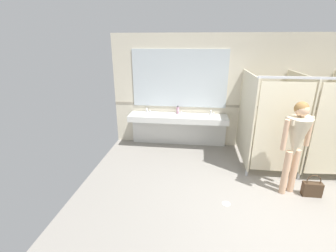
# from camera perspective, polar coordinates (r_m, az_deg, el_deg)

# --- Properties ---
(ground_plane) EXTENTS (7.02, 5.56, 0.10)m
(ground_plane) POSITION_cam_1_polar(r_m,az_deg,el_deg) (4.40, 25.83, -18.57)
(ground_plane) COLOR gray
(wall_back) EXTENTS (7.02, 0.12, 2.74)m
(wall_back) POSITION_cam_1_polar(r_m,az_deg,el_deg) (6.09, 20.65, 7.43)
(wall_back) COLOR beige
(wall_back) RESTS_ON ground_plane
(wall_back_tile_band) EXTENTS (7.02, 0.01, 0.06)m
(wall_back_tile_band) POSITION_cam_1_polar(r_m,az_deg,el_deg) (6.09, 20.42, 4.37)
(wall_back_tile_band) COLOR #9E937F
(wall_back_tile_band) RESTS_ON wall_back
(vanity_counter) EXTENTS (2.40, 0.53, 0.97)m
(vanity_counter) POSITION_cam_1_polar(r_m,az_deg,el_deg) (5.88, 2.46, 0.70)
(vanity_counter) COLOR silver
(vanity_counter) RESTS_ON ground_plane
(mirror_panel) EXTENTS (2.30, 0.02, 1.38)m
(mirror_panel) POSITION_cam_1_polar(r_m,az_deg,el_deg) (5.80, 2.77, 11.38)
(mirror_panel) COLOR silver
(mirror_panel) RESTS_ON wall_back
(bathroom_stalls) EXTENTS (2.03, 1.52, 1.99)m
(bathroom_stalls) POSITION_cam_1_polar(r_m,az_deg,el_deg) (5.40, 29.04, 1.10)
(bathroom_stalls) COLOR beige
(bathroom_stalls) RESTS_ON ground_plane
(person_standing) EXTENTS (0.53, 0.53, 1.66)m
(person_standing) POSITION_cam_1_polar(r_m,az_deg,el_deg) (4.41, 28.72, -2.51)
(person_standing) COLOR #DBAD89
(person_standing) RESTS_ON ground_plane
(handbag) EXTENTS (0.31, 0.12, 0.41)m
(handbag) POSITION_cam_1_polar(r_m,az_deg,el_deg) (4.89, 31.59, -12.82)
(handbag) COLOR #3F2D1E
(handbag) RESTS_ON ground_plane
(soap_dispenser) EXTENTS (0.07, 0.07, 0.20)m
(soap_dispenser) POSITION_cam_1_polar(r_m,az_deg,el_deg) (5.85, 2.39, 3.87)
(soap_dispenser) COLOR #D899B2
(soap_dispenser) RESTS_ON vanity_counter
(floor_drain_cover) EXTENTS (0.14, 0.14, 0.01)m
(floor_drain_cover) POSITION_cam_1_polar(r_m,az_deg,el_deg) (4.22, 13.95, -17.83)
(floor_drain_cover) COLOR #B7BABF
(floor_drain_cover) RESTS_ON ground_plane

